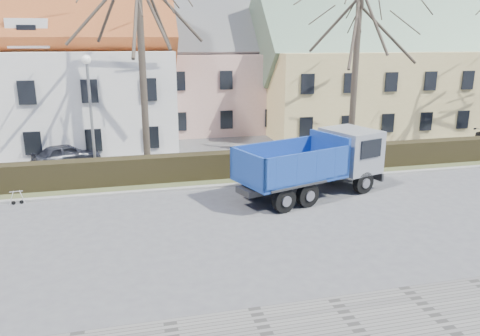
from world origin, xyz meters
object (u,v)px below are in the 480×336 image
object	(u,v)px
cart_frame	(11,197)
parked_car_a	(66,155)
streetlight	(92,120)
dump_truck	(307,165)

from	to	relation	value
cart_frame	parked_car_a	world-z (taller)	parked_car_a
streetlight	cart_frame	world-z (taller)	streetlight
dump_truck	streetlight	distance (m)	10.58
cart_frame	parked_car_a	xyz separation A→B (m)	(1.61, 6.30, 0.29)
dump_truck	streetlight	bearing A→B (deg)	135.38
dump_truck	cart_frame	size ratio (longest dim) A/B	9.81
streetlight	parked_car_a	size ratio (longest dim) A/B	1.70
streetlight	parked_car_a	xyz separation A→B (m)	(-1.77, 3.59, -2.51)
dump_truck	cart_frame	xyz separation A→B (m)	(-12.75, 1.91, -1.12)
cart_frame	dump_truck	bearing A→B (deg)	-8.50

